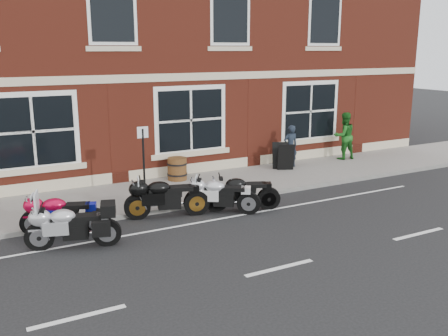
# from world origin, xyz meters

# --- Properties ---
(ground) EXTENTS (80.00, 80.00, 0.00)m
(ground) POSITION_xyz_m (0.00, 0.00, 0.00)
(ground) COLOR black
(ground) RESTS_ON ground
(sidewalk) EXTENTS (30.00, 3.00, 0.12)m
(sidewalk) POSITION_xyz_m (0.00, 3.00, 0.06)
(sidewalk) COLOR slate
(sidewalk) RESTS_ON ground
(kerb) EXTENTS (30.00, 0.16, 0.12)m
(kerb) POSITION_xyz_m (0.00, 1.42, 0.06)
(kerb) COLOR slate
(kerb) RESTS_ON ground
(pub_building) EXTENTS (24.00, 12.00, 12.00)m
(pub_building) POSITION_xyz_m (0.00, 10.50, 6.00)
(pub_building) COLOR maroon
(pub_building) RESTS_ON ground
(moto_touring_silver) EXTENTS (2.01, 0.78, 1.36)m
(moto_touring_silver) POSITION_xyz_m (-3.47, 0.05, 0.55)
(moto_touring_silver) COLOR black
(moto_touring_silver) RESTS_ON ground
(moto_sport_red) EXTENTS (1.95, 0.86, 0.92)m
(moto_sport_red) POSITION_xyz_m (-3.45, 1.02, 0.53)
(moto_sport_red) COLOR black
(moto_sport_red) RESTS_ON ground
(moto_sport_black) EXTENTS (2.19, 0.72, 1.00)m
(moto_sport_black) POSITION_xyz_m (-0.85, 1.01, 0.58)
(moto_sport_black) COLOR black
(moto_sport_black) RESTS_ON ground
(moto_sport_silver) EXTENTS (1.77, 1.25, 0.92)m
(moto_sport_silver) POSITION_xyz_m (0.56, 0.61, 0.53)
(moto_sport_silver) COLOR black
(moto_sport_silver) RESTS_ON ground
(moto_naked_black) EXTENTS (1.97, 0.89, 0.93)m
(moto_naked_black) POSITION_xyz_m (1.17, 0.56, 0.53)
(moto_naked_black) COLOR black
(moto_naked_black) RESTS_ON ground
(pedestrian_left) EXTENTS (0.58, 0.41, 1.53)m
(pedestrian_left) POSITION_xyz_m (5.07, 3.74, 0.88)
(pedestrian_left) COLOR black
(pedestrian_left) RESTS_ON sidewalk
(pedestrian_right) EXTENTS (0.97, 0.81, 1.81)m
(pedestrian_right) POSITION_xyz_m (7.68, 3.86, 1.03)
(pedestrian_right) COLOR #195919
(pedestrian_right) RESTS_ON sidewalk
(a_board_sign) EXTENTS (0.68, 0.58, 0.96)m
(a_board_sign) POSITION_xyz_m (4.60, 3.50, 0.60)
(a_board_sign) COLOR black
(a_board_sign) RESTS_ON sidewalk
(barrel_planter) EXTENTS (0.65, 0.65, 0.73)m
(barrel_planter) POSITION_xyz_m (0.75, 3.99, 0.48)
(barrel_planter) COLOR #532816
(barrel_planter) RESTS_ON sidewalk
(parking_sign) EXTENTS (0.31, 0.06, 2.17)m
(parking_sign) POSITION_xyz_m (-1.08, 1.93, 1.37)
(parking_sign) COLOR black
(parking_sign) RESTS_ON sidewalk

